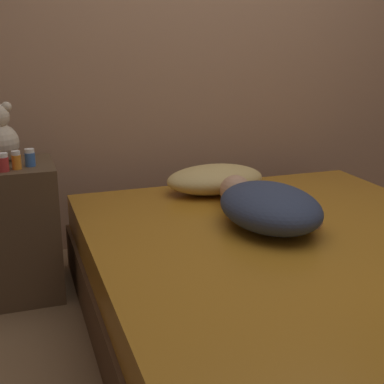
{
  "coord_description": "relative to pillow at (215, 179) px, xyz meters",
  "views": [
    {
      "loc": [
        -1.12,
        -1.84,
        1.26
      ],
      "look_at": [
        -0.4,
        0.25,
        0.6
      ],
      "focal_mm": 50.0,
      "sensor_mm": 36.0,
      "label": 1
    }
  ],
  "objects": [
    {
      "name": "ground_plane",
      "position": [
        0.08,
        -0.78,
        -0.5
      ],
      "size": [
        12.0,
        12.0,
        0.0
      ],
      "primitive_type": "plane",
      "color": "brown"
    },
    {
      "name": "wall_back",
      "position": [
        0.08,
        0.52,
        0.8
      ],
      "size": [
        8.0,
        0.06,
        2.6
      ],
      "color": "tan",
      "rests_on": "ground_plane"
    },
    {
      "name": "bed",
      "position": [
        0.08,
        -0.78,
        -0.29
      ],
      "size": [
        1.76,
        2.03,
        0.42
      ],
      "color": "#4C331E",
      "rests_on": "ground_plane"
    },
    {
      "name": "nightstand",
      "position": [
        -1.06,
        -0.02,
        -0.17
      ],
      "size": [
        0.41,
        0.41,
        0.67
      ],
      "color": "brown",
      "rests_on": "ground_plane"
    },
    {
      "name": "pillow",
      "position": [
        0.0,
        0.0,
        0.0
      ],
      "size": [
        0.54,
        0.34,
        0.15
      ],
      "color": "tan",
      "rests_on": "bed"
    },
    {
      "name": "person_lying",
      "position": [
        0.03,
        -0.57,
        0.02
      ],
      "size": [
        0.44,
        0.72,
        0.2
      ],
      "rotation": [
        0.0,
        0.0,
        0.04
      ],
      "color": "#2D3851",
      "rests_on": "bed"
    },
    {
      "name": "bottle_blue",
      "position": [
        -0.96,
        -0.08,
        0.21
      ],
      "size": [
        0.05,
        0.05,
        0.08
      ],
      "color": "#3866B2",
      "rests_on": "nightstand"
    },
    {
      "name": "bottle_red",
      "position": [
        -1.08,
        -0.14,
        0.21
      ],
      "size": [
        0.05,
        0.05,
        0.08
      ],
      "color": "#B72D2D",
      "rests_on": "nightstand"
    },
    {
      "name": "bottle_orange",
      "position": [
        -1.02,
        -0.12,
        0.21
      ],
      "size": [
        0.04,
        0.04,
        0.09
      ],
      "color": "orange",
      "rests_on": "nightstand"
    }
  ]
}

